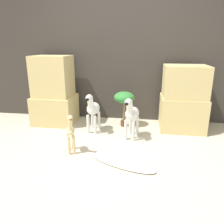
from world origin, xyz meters
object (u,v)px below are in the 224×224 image
zebra_right (131,114)px  surfboard (120,161)px  giraffe_figurine (71,132)px  potted_palm_front (124,99)px  zebra_left (93,109)px

zebra_right → surfboard: size_ratio=0.71×
surfboard → giraffe_figurine: bearing=165.5°
giraffe_figurine → potted_palm_front: bearing=61.2°
potted_palm_front → zebra_left: bearing=-145.5°
potted_palm_front → surfboard: size_ratio=0.66×
zebra_right → surfboard: 0.86m
giraffe_figurine → zebra_right: bearing=37.7°
zebra_right → potted_palm_front: (-0.16, 0.51, 0.10)m
zebra_right → zebra_left: bearing=164.4°
zebra_right → potted_palm_front: zebra_right is taller
zebra_left → potted_palm_front: bearing=34.5°
surfboard → zebra_right: bearing=83.4°
zebra_left → giraffe_figurine: bearing=-99.0°
zebra_left → surfboard: (0.55, -0.95, -0.38)m
giraffe_figurine → surfboard: (0.68, -0.18, -0.28)m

